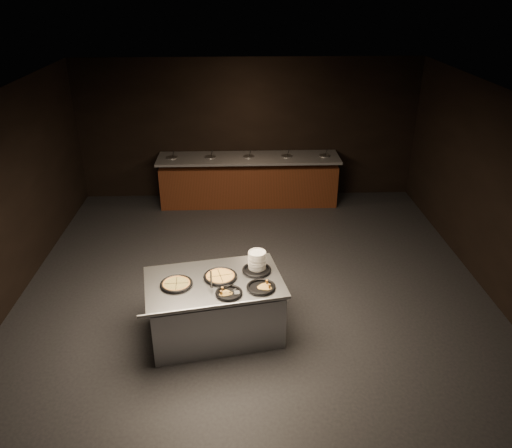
# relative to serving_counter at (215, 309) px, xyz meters

# --- Properties ---
(room) EXTENTS (7.02, 8.02, 2.92)m
(room) POSITION_rel_serving_counter_xyz_m (0.55, 0.77, 1.05)
(room) COLOR black
(room) RESTS_ON ground
(salad_bar) EXTENTS (3.70, 0.83, 1.18)m
(salad_bar) POSITION_rel_serving_counter_xyz_m (0.55, 4.33, 0.04)
(salad_bar) COLOR #4E2112
(salad_bar) RESTS_ON ground
(serving_counter) EXTENTS (1.89, 1.41, 0.82)m
(serving_counter) POSITION_rel_serving_counter_xyz_m (0.00, 0.00, 0.00)
(serving_counter) COLOR #BABDC2
(serving_counter) RESTS_ON ground
(plate_stack) EXTENTS (0.23, 0.23, 0.25)m
(plate_stack) POSITION_rel_serving_counter_xyz_m (0.56, 0.28, 0.55)
(plate_stack) COLOR white
(plate_stack) RESTS_ON serving_counter
(pan_veggie_whole) EXTENTS (0.41, 0.41, 0.04)m
(pan_veggie_whole) POSITION_rel_serving_counter_xyz_m (-0.46, -0.08, 0.45)
(pan_veggie_whole) COLOR black
(pan_veggie_whole) RESTS_ON serving_counter
(pan_cheese_whole) EXTENTS (0.43, 0.43, 0.04)m
(pan_cheese_whole) POSITION_rel_serving_counter_xyz_m (0.08, 0.08, 0.45)
(pan_cheese_whole) COLOR black
(pan_cheese_whole) RESTS_ON serving_counter
(pan_cheese_slices_a) EXTENTS (0.38, 0.38, 0.04)m
(pan_cheese_slices_a) POSITION_rel_serving_counter_xyz_m (0.55, 0.22, 0.45)
(pan_cheese_slices_a) COLOR black
(pan_cheese_slices_a) RESTS_ON serving_counter
(pan_cheese_slices_b) EXTENTS (0.33, 0.33, 0.04)m
(pan_cheese_slices_b) POSITION_rel_serving_counter_xyz_m (0.19, -0.30, 0.45)
(pan_cheese_slices_b) COLOR black
(pan_cheese_slices_b) RESTS_ON serving_counter
(pan_veggie_slices) EXTENTS (0.36, 0.36, 0.04)m
(pan_veggie_slices) POSITION_rel_serving_counter_xyz_m (0.59, -0.19, 0.45)
(pan_veggie_slices) COLOR black
(pan_veggie_slices) RESTS_ON serving_counter
(server_left) EXTENTS (0.11, 0.34, 0.16)m
(server_left) POSITION_rel_serving_counter_xyz_m (-0.03, -0.08, 0.51)
(server_left) COLOR #BABDC2
(server_left) RESTS_ON serving_counter
(server_right) EXTENTS (0.30, 0.09, 0.14)m
(server_right) POSITION_rel_serving_counter_xyz_m (0.21, -0.30, 0.50)
(server_right) COLOR #BABDC2
(server_right) RESTS_ON serving_counter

